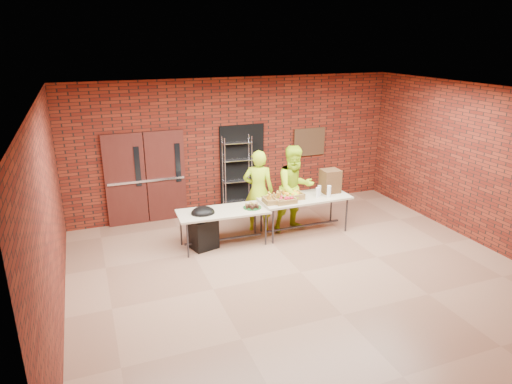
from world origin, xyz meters
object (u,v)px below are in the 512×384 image
volunteer_woman (258,191)px  wire_rack (237,175)px  table_left (223,214)px  coffee_dispenser (330,181)px  covered_grill (204,227)px  volunteer_man (295,189)px  table_right (304,200)px

volunteer_woman → wire_rack: bearing=-62.5°
table_left → coffee_dispenser: size_ratio=3.63×
table_left → covered_grill: covered_grill is taller
table_left → covered_grill: (-0.41, 0.00, -0.24)m
table_left → volunteer_man: volunteer_man is taller
wire_rack → table_left: 1.94m
covered_grill → volunteer_woman: bearing=3.9°
wire_rack → covered_grill: wire_rack is taller
volunteer_man → table_left: bearing=-178.9°
table_right → volunteer_woman: volunteer_woman is taller
covered_grill → volunteer_man: (2.11, 0.21, 0.50)m
table_left → coffee_dispenser: bearing=5.3°
table_right → volunteer_man: 0.32m
volunteer_woman → volunteer_man: (0.74, -0.27, 0.05)m
volunteer_man → table_right: bearing=-59.5°
table_left → volunteer_woman: size_ratio=1.03×
wire_rack → volunteer_man: size_ratio=0.99×
coffee_dispenser → volunteer_woman: 1.60m
coffee_dispenser → table_left: bearing=-177.4°
wire_rack → coffee_dispenser: wire_rack is taller
table_left → volunteer_man: 1.73m
table_right → coffee_dispenser: size_ratio=3.84×
coffee_dispenser → covered_grill: bearing=-177.8°
table_right → coffee_dispenser: coffee_dispenser is taller
wire_rack → table_right: 1.94m
wire_rack → volunteer_woman: wire_rack is taller
volunteer_woman → coffee_dispenser: bearing=-168.8°
wire_rack → volunteer_woman: size_ratio=1.04×
table_left → volunteer_woman: bearing=29.5°
volunteer_woman → table_right: bearing=177.0°
table_right → covered_grill: 2.27m
wire_rack → table_left: bearing=-112.1°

